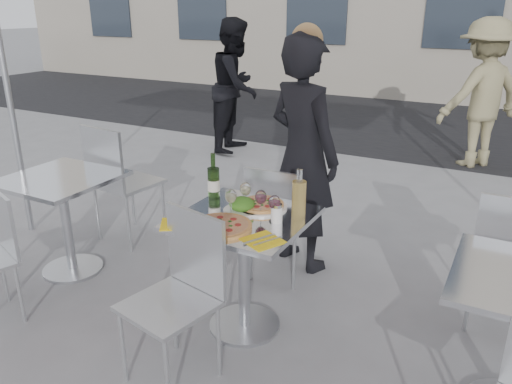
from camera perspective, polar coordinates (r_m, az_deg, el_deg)
The scene contains 23 objects.
ground at distance 3.24m, azimuth -1.31°, elevation -15.09°, with size 80.00×80.00×0.00m, color slate.
street_asphalt at distance 9.08m, azimuth 19.56°, elevation 7.34°, with size 24.00×5.00×0.00m, color black.
main_table at distance 2.96m, azimuth -1.39°, elevation -6.55°, with size 0.72×0.72×0.75m.
side_table_left at distance 3.86m, azimuth -21.12°, elevation -1.31°, with size 0.72×0.72×0.75m.
chair_far at distance 3.50m, azimuth 2.37°, elevation -2.60°, with size 0.41×0.43×0.87m.
chair_near at distance 2.65m, azimuth -8.50°, elevation -10.34°, with size 0.49×0.50×0.91m.
side_chair_lfar at distance 4.20m, azimuth -15.60°, elevation 1.87°, with size 0.51×0.52×1.01m.
side_chair_rfar at distance 3.26m, azimuth 27.22°, elevation -6.22°, with size 0.42×0.43×0.92m.
woman_diner at distance 3.65m, azimuth 5.39°, elevation 4.21°, with size 0.63×0.41×1.73m, color black.
pedestrian_a at distance 6.84m, azimuth -2.28°, elevation 12.01°, with size 0.85×0.66×1.76m, color black.
pedestrian_b at distance 6.70m, azimuth 24.37°, elevation 10.16°, with size 1.15×0.66×1.77m, color #8E845C.
pizza_near at distance 2.72m, azimuth -4.04°, elevation -3.89°, with size 0.34×0.34×0.02m.
pizza_far at distance 2.98m, azimuth 0.62°, elevation -1.50°, with size 0.31×0.31×0.03m.
salad_plate at distance 2.92m, azimuth -1.61°, elevation -1.55°, with size 0.22×0.22×0.09m.
wine_bottle at distance 3.10m, azimuth -4.86°, elevation 1.20°, with size 0.07×0.08×0.29m.
carafe at distance 2.81m, azimuth 4.92°, elevation -0.75°, with size 0.08×0.08×0.29m.
sugar_shaker at distance 2.77m, azimuth 2.38°, elevation -2.45°, with size 0.06×0.06×0.11m.
wineglass_white_a at distance 2.85m, azimuth -2.89°, elevation -0.57°, with size 0.07×0.07×0.16m.
wineglass_white_b at distance 2.96m, azimuth -1.22°, elevation 0.25°, with size 0.07×0.07×0.16m.
wineglass_red_a at distance 2.83m, azimuth 0.55°, elevation -0.68°, with size 0.07×0.07×0.16m.
wineglass_red_b at distance 2.76m, azimuth 2.11°, elevation -1.33°, with size 0.07×0.07×0.16m.
napkin_left at distance 2.80m, azimuth -9.01°, elevation -3.60°, with size 0.25×0.25×0.01m.
napkin_right at distance 2.58m, azimuth 0.76°, elevation -5.53°, with size 0.24×0.24×0.01m.
Camera 1 is at (1.31, -2.28, 1.88)m, focal length 35.00 mm.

